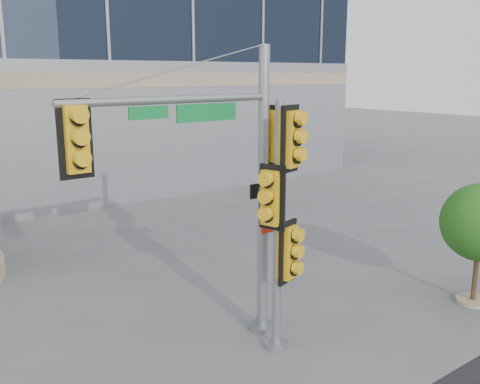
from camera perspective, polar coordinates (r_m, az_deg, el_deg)
ground at (r=11.33m, az=8.57°, el=-16.58°), size 120.00×120.00×0.00m
main_signal_pole at (r=10.27m, az=-2.07°, el=2.76°), size 4.70×0.57×6.05m
secondary_signal_pole at (r=10.23m, az=4.47°, el=-1.93°), size 0.93×0.66×5.00m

